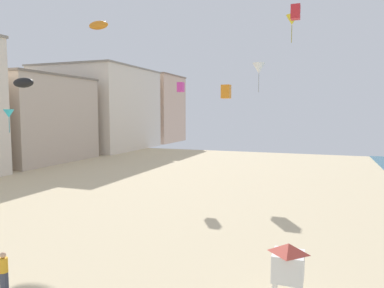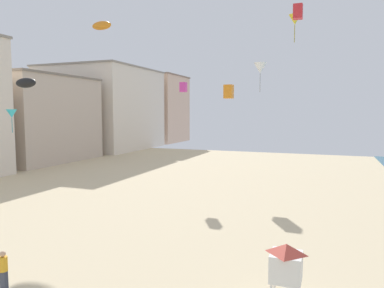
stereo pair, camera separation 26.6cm
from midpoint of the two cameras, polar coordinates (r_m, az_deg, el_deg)
boardwalk_hotel_mid at (r=58.88m, az=-25.71°, el=3.69°), size 15.93×16.18×12.56m
boardwalk_hotel_far at (r=73.70m, az=-14.85°, el=5.49°), size 18.24×20.10×15.84m
boardwalk_hotel_distant at (r=89.33m, az=-8.07°, el=5.60°), size 18.27×13.63×16.08m
kite_flyer at (r=17.08m, az=-28.43°, el=-17.31°), size 0.34×0.34×1.64m
lifeguard_stand at (r=13.94m, az=14.66°, el=-17.94°), size 1.10×1.10×2.55m
kite_orange_parafoil at (r=44.46m, az=-14.98°, el=17.97°), size 2.56×0.71×0.99m
kite_white_delta at (r=25.40m, az=10.40°, el=11.88°), size 0.88×0.88×2.00m
kite_cyan_delta at (r=29.97m, az=-27.60°, el=4.35°), size 0.77×0.77×1.75m
kite_black_parafoil at (r=27.69m, az=-25.73°, el=8.86°), size 1.78×0.50×0.69m
kite_magenta_box at (r=39.23m, az=-2.03°, el=9.12°), size 0.67×0.67×1.05m
kite_red_box at (r=32.68m, az=16.07°, el=19.71°), size 0.75×0.75×1.18m
kite_orange_box at (r=38.23m, az=5.29°, el=8.38°), size 0.92×0.92×1.44m
kite_yellow_delta at (r=39.05m, az=15.58°, el=18.64°), size 1.20×1.20×2.73m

